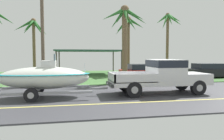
% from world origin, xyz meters
% --- Properties ---
extents(ground, '(36.00, 22.00, 0.11)m').
position_xyz_m(ground, '(0.00, 8.38, -0.01)').
color(ground, '#38383D').
extents(pickup_truck_towing, '(5.66, 2.06, 1.90)m').
position_xyz_m(pickup_truck_towing, '(1.00, 0.21, 1.05)').
color(pickup_truck_towing, silver).
rests_on(pickup_truck_towing, ground).
extents(boat_on_trailer, '(5.77, 2.36, 2.19)m').
position_xyz_m(boat_on_trailer, '(-5.49, 0.21, 1.01)').
color(boat_on_trailer, gray).
rests_on(boat_on_trailer, ground).
extents(parked_sedan_near, '(4.44, 1.88, 1.38)m').
position_xyz_m(parked_sedan_near, '(2.21, 6.97, 0.67)').
color(parked_sedan_near, '#B21E19').
rests_on(parked_sedan_near, ground).
extents(parked_sedan_far, '(4.38, 1.95, 1.38)m').
position_xyz_m(parked_sedan_far, '(8.73, 7.20, 0.67)').
color(parked_sedan_far, black).
rests_on(parked_sedan_far, ground).
extents(carport_awning, '(7.02, 5.08, 2.71)m').
position_xyz_m(carport_awning, '(-2.34, 12.67, 2.59)').
color(carport_awning, '#4C4238').
rests_on(carport_awning, ground).
extents(palm_tree_near_left, '(3.27, 2.99, 6.18)m').
position_xyz_m(palm_tree_near_left, '(1.69, 10.83, 4.70)').
color(palm_tree_near_left, brown).
rests_on(palm_tree_near_left, ground).
extents(palm_tree_mid, '(3.79, 2.51, 6.03)m').
position_xyz_m(palm_tree_mid, '(-0.02, 5.35, 4.35)').
color(palm_tree_mid, brown).
rests_on(palm_tree_mid, ground).
extents(palm_tree_far_left, '(3.42, 3.02, 6.86)m').
position_xyz_m(palm_tree_far_left, '(6.48, 11.40, 5.47)').
color(palm_tree_far_left, brown).
rests_on(palm_tree_far_left, ground).
extents(palm_tree_far_right, '(3.41, 3.07, 6.01)m').
position_xyz_m(palm_tree_far_right, '(-8.08, 12.72, 4.68)').
color(palm_tree_far_right, brown).
rests_on(palm_tree_far_right, ground).
extents(utility_pole, '(0.24, 1.80, 7.76)m').
position_xyz_m(utility_pole, '(-6.10, 4.74, 4.03)').
color(utility_pole, brown).
rests_on(utility_pole, ground).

